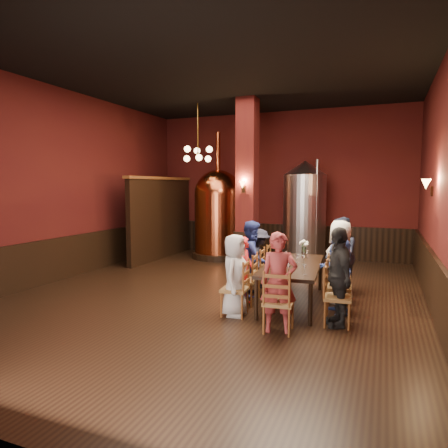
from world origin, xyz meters
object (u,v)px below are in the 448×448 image
at_px(steel_vessel, 304,212).
at_px(rose_vase, 304,245).
at_px(person_1, 244,271).
at_px(copper_kettle, 218,213).
at_px(person_2, 253,258).
at_px(person_0, 235,275).
at_px(dining_table, 293,267).

bearing_deg(steel_vessel, rose_vase, -79.39).
height_order(person_1, rose_vase, person_1).
relative_size(person_1, steel_vessel, 0.44).
relative_size(copper_kettle, steel_vessel, 1.30).
bearing_deg(person_1, person_2, 2.53).
xyz_separation_m(steel_vessel, rose_vase, (0.59, -3.17, -0.49)).
relative_size(person_0, person_1, 1.09).
bearing_deg(person_2, person_1, 171.73).
distance_m(steel_vessel, rose_vase, 3.27).
bearing_deg(steel_vessel, copper_kettle, -173.92).
bearing_deg(person_1, dining_table, -66.25).
bearing_deg(person_1, steel_vessel, -5.14).
height_order(dining_table, steel_vessel, steel_vessel).
distance_m(person_0, copper_kettle, 5.56).
relative_size(person_0, person_2, 0.92).
height_order(person_2, rose_vase, person_2).
height_order(person_0, steel_vessel, steel_vessel).
bearing_deg(rose_vase, person_0, -110.75).
relative_size(steel_vessel, rose_vase, 8.68).
distance_m(dining_table, person_0, 1.31).
distance_m(dining_table, steel_vessel, 4.29).
relative_size(dining_table, rose_vase, 7.33).
bearing_deg(copper_kettle, dining_table, -51.00).
distance_m(dining_table, person_2, 0.91).
relative_size(dining_table, steel_vessel, 0.84).
distance_m(person_0, steel_vessel, 5.30).
distance_m(copper_kettle, rose_vase, 4.32).
bearing_deg(person_2, copper_kettle, 19.24).
distance_m(person_0, person_1, 0.67).
distance_m(person_1, person_2, 0.67).
bearing_deg(person_2, steel_vessel, -17.22).
bearing_deg(dining_table, person_1, -158.78).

